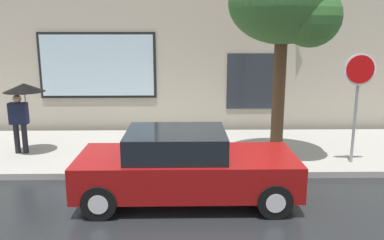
{
  "coord_description": "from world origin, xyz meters",
  "views": [
    {
      "loc": [
        0.03,
        -7.48,
        3.28
      ],
      "look_at": [
        0.2,
        1.8,
        1.2
      ],
      "focal_mm": 37.01,
      "sensor_mm": 36.0,
      "label": 1
    }
  ],
  "objects_px": {
    "street_tree": "(288,7)",
    "stop_sign": "(358,86)",
    "fire_hydrant": "(201,149)",
    "pedestrian_with_umbrella": "(23,97)",
    "parked_car": "(185,166)"
  },
  "relations": [
    {
      "from": "street_tree",
      "to": "stop_sign",
      "type": "distance_m",
      "value": 2.47
    },
    {
      "from": "parked_car",
      "to": "fire_hydrant",
      "type": "relative_size",
      "value": 5.2
    },
    {
      "from": "parked_car",
      "to": "street_tree",
      "type": "bearing_deg",
      "value": 41.71
    },
    {
      "from": "fire_hydrant",
      "to": "stop_sign",
      "type": "bearing_deg",
      "value": 2.04
    },
    {
      "from": "pedestrian_with_umbrella",
      "to": "street_tree",
      "type": "xyz_separation_m",
      "value": [
        6.58,
        -0.54,
        2.19
      ]
    },
    {
      "from": "fire_hydrant",
      "to": "pedestrian_with_umbrella",
      "type": "xyz_separation_m",
      "value": [
        -4.52,
        1.05,
        1.09
      ]
    },
    {
      "from": "pedestrian_with_umbrella",
      "to": "stop_sign",
      "type": "relative_size",
      "value": 0.7
    },
    {
      "from": "pedestrian_with_umbrella",
      "to": "stop_sign",
      "type": "distance_m",
      "value": 8.29
    },
    {
      "from": "fire_hydrant",
      "to": "street_tree",
      "type": "distance_m",
      "value": 3.9
    },
    {
      "from": "street_tree",
      "to": "stop_sign",
      "type": "xyz_separation_m",
      "value": [
        1.65,
        -0.38,
        -1.8
      ]
    },
    {
      "from": "street_tree",
      "to": "stop_sign",
      "type": "relative_size",
      "value": 1.79
    },
    {
      "from": "stop_sign",
      "to": "fire_hydrant",
      "type": "bearing_deg",
      "value": -177.96
    },
    {
      "from": "pedestrian_with_umbrella",
      "to": "parked_car",
      "type": "bearing_deg",
      "value": -33.2
    },
    {
      "from": "parked_car",
      "to": "pedestrian_with_umbrella",
      "type": "distance_m",
      "value": 5.04
    },
    {
      "from": "street_tree",
      "to": "pedestrian_with_umbrella",
      "type": "bearing_deg",
      "value": 175.28
    }
  ]
}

